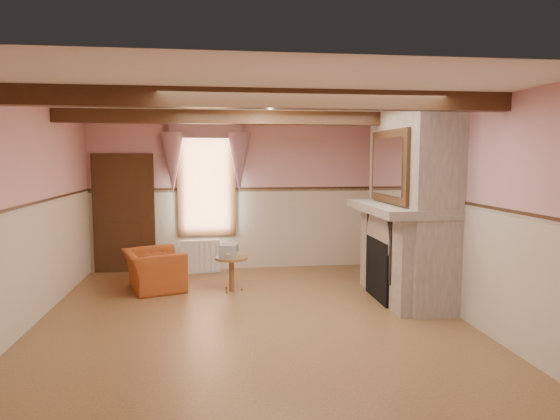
{
  "coord_description": "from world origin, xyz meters",
  "views": [
    {
      "loc": [
        -0.45,
        -6.4,
        2.1
      ],
      "look_at": [
        0.5,
        0.8,
        1.33
      ],
      "focal_mm": 32.0,
      "sensor_mm": 36.0,
      "label": 1
    }
  ],
  "objects": [
    {
      "name": "floor",
      "position": [
        0.0,
        0.0,
        0.0
      ],
      "size": [
        5.5,
        6.0,
        0.01
      ],
      "primitive_type": "cube",
      "color": "brown",
      "rests_on": "ground"
    },
    {
      "name": "mantel_clock",
      "position": [
        2.24,
        1.4,
        1.52
      ],
      "size": [
        0.14,
        0.24,
        0.2
      ],
      "primitive_type": "cube",
      "color": "black",
      "rests_on": "mantel"
    },
    {
      "name": "ceiling",
      "position": [
        0.0,
        0.0,
        2.8
      ],
      "size": [
        5.5,
        6.0,
        0.01
      ],
      "primitive_type": "cube",
      "color": "silver",
      "rests_on": "wall_back"
    },
    {
      "name": "wainscot",
      "position": [
        0.0,
        0.0,
        0.75
      ],
      "size": [
        5.5,
        6.0,
        1.5
      ],
      "primitive_type": null,
      "color": "beige",
      "rests_on": "floor"
    },
    {
      "name": "candle_red",
      "position": [
        2.24,
        0.06,
        1.5
      ],
      "size": [
        0.06,
        0.06,
        0.16
      ],
      "primitive_type": "cylinder",
      "color": "#A81414",
      "rests_on": "mantel"
    },
    {
      "name": "wall_left",
      "position": [
        -2.75,
        0.0,
        1.4
      ],
      "size": [
        0.02,
        6.0,
        2.8
      ],
      "primitive_type": "cube",
      "color": "#CE8F94",
      "rests_on": "floor"
    },
    {
      "name": "oil_lamp",
      "position": [
        2.24,
        1.17,
        1.56
      ],
      "size": [
        0.11,
        0.11,
        0.28
      ],
      "primitive_type": "cylinder",
      "color": "#D7853C",
      "rests_on": "mantel"
    },
    {
      "name": "book_stack",
      "position": [
        -0.24,
        1.34,
        0.65
      ],
      "size": [
        0.32,
        0.36,
        0.2
      ],
      "primitive_type": "cube",
      "rotation": [
        0.0,
        0.0,
        -0.2
      ],
      "color": "#B7AD8C",
      "rests_on": "side_table"
    },
    {
      "name": "window",
      "position": [
        -0.6,
        2.97,
        1.65
      ],
      "size": [
        1.06,
        0.08,
        2.02
      ],
      "primitive_type": "cube",
      "color": "white",
      "rests_on": "wall_back"
    },
    {
      "name": "door",
      "position": [
        -2.1,
        2.94,
        1.05
      ],
      "size": [
        1.1,
        0.1,
        2.1
      ],
      "primitive_type": "cube",
      "color": "black",
      "rests_on": "floor"
    },
    {
      "name": "bowl",
      "position": [
        2.24,
        0.79,
        1.47
      ],
      "size": [
        0.38,
        0.38,
        0.09
      ],
      "primitive_type": "imported",
      "color": "brown",
      "rests_on": "mantel"
    },
    {
      "name": "side_table",
      "position": [
        -0.2,
        1.32,
        0.28
      ],
      "size": [
        0.64,
        0.64,
        0.55
      ],
      "primitive_type": "cylinder",
      "rotation": [
        0.0,
        0.0,
        0.31
      ],
      "color": "brown",
      "rests_on": "floor"
    },
    {
      "name": "armchair",
      "position": [
        -1.42,
        1.57,
        0.32
      ],
      "size": [
        1.12,
        1.19,
        0.63
      ],
      "primitive_type": "imported",
      "rotation": [
        0.0,
        0.0,
        1.89
      ],
      "color": "#994219",
      "rests_on": "floor"
    },
    {
      "name": "ceiling_beam_back",
      "position": [
        0.0,
        1.2,
        2.7
      ],
      "size": [
        5.5,
        0.18,
        0.2
      ],
      "primitive_type": "cube",
      "color": "black",
      "rests_on": "ceiling"
    },
    {
      "name": "window_drapes",
      "position": [
        -0.6,
        2.88,
        2.25
      ],
      "size": [
        1.3,
        0.14,
        1.4
      ],
      "primitive_type": "cube",
      "color": "gray",
      "rests_on": "wall_back"
    },
    {
      "name": "mantel",
      "position": [
        2.24,
        0.6,
        1.36
      ],
      "size": [
        1.05,
        2.05,
        0.12
      ],
      "primitive_type": "cube",
      "color": "gray",
      "rests_on": "fireplace"
    },
    {
      "name": "wall_back",
      "position": [
        0.0,
        3.0,
        1.4
      ],
      "size": [
        5.5,
        0.02,
        2.8
      ],
      "primitive_type": "cube",
      "color": "#CE8F94",
      "rests_on": "floor"
    },
    {
      "name": "chair_rail",
      "position": [
        0.0,
        0.0,
        1.5
      ],
      "size": [
        5.5,
        6.0,
        0.08
      ],
      "primitive_type": null,
      "color": "black",
      "rests_on": "wainscot"
    },
    {
      "name": "firebox",
      "position": [
        2.0,
        0.6,
        0.45
      ],
      "size": [
        0.2,
        0.95,
        0.9
      ],
      "primitive_type": "cube",
      "color": "black",
      "rests_on": "floor"
    },
    {
      "name": "fireplace",
      "position": [
        2.42,
        0.6,
        1.4
      ],
      "size": [
        0.85,
        2.0,
        2.8
      ],
      "primitive_type": "cube",
      "color": "gray",
      "rests_on": "floor"
    },
    {
      "name": "radiator",
      "position": [
        -0.73,
        2.7,
        0.3
      ],
      "size": [
        0.71,
        0.23,
        0.6
      ],
      "primitive_type": "cube",
      "rotation": [
        0.0,
        0.0,
        0.07
      ],
      "color": "silver",
      "rests_on": "floor"
    },
    {
      "name": "ceiling_beam_front",
      "position": [
        0.0,
        -1.2,
        2.7
      ],
      "size": [
        5.5,
        0.18,
        0.2
      ],
      "primitive_type": "cube",
      "color": "black",
      "rests_on": "ceiling"
    },
    {
      "name": "wall_right",
      "position": [
        2.75,
        0.0,
        1.4
      ],
      "size": [
        0.02,
        6.0,
        2.8
      ],
      "primitive_type": "cube",
      "color": "#CE8F94",
      "rests_on": "floor"
    },
    {
      "name": "jar_yellow",
      "position": [
        2.24,
        -0.02,
        1.48
      ],
      "size": [
        0.06,
        0.06,
        0.12
      ],
      "primitive_type": "cylinder",
      "color": "yellow",
      "rests_on": "mantel"
    },
    {
      "name": "overmantel_mirror",
      "position": [
        2.06,
        0.6,
        1.97
      ],
      "size": [
        0.06,
        1.44,
        1.04
      ],
      "primitive_type": "cube",
      "color": "silver",
      "rests_on": "fireplace"
    },
    {
      "name": "wall_front",
      "position": [
        0.0,
        -3.0,
        1.4
      ],
      "size": [
        5.5,
        0.02,
        2.8
      ],
      "primitive_type": "cube",
      "color": "#CE8F94",
      "rests_on": "floor"
    }
  ]
}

